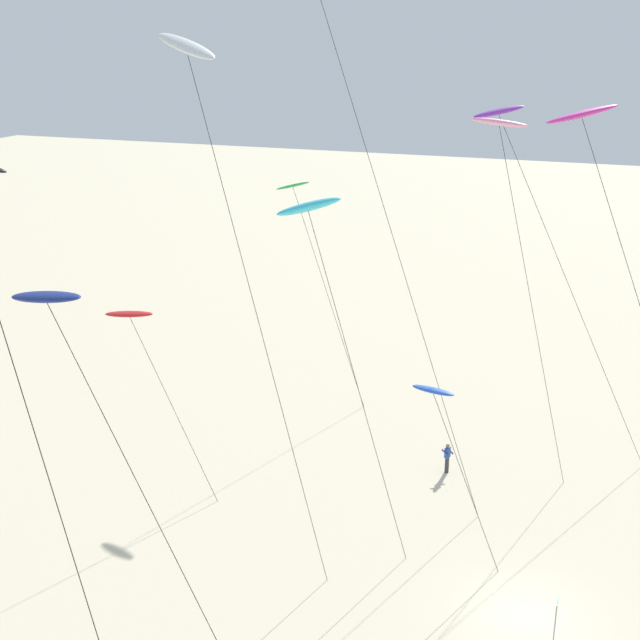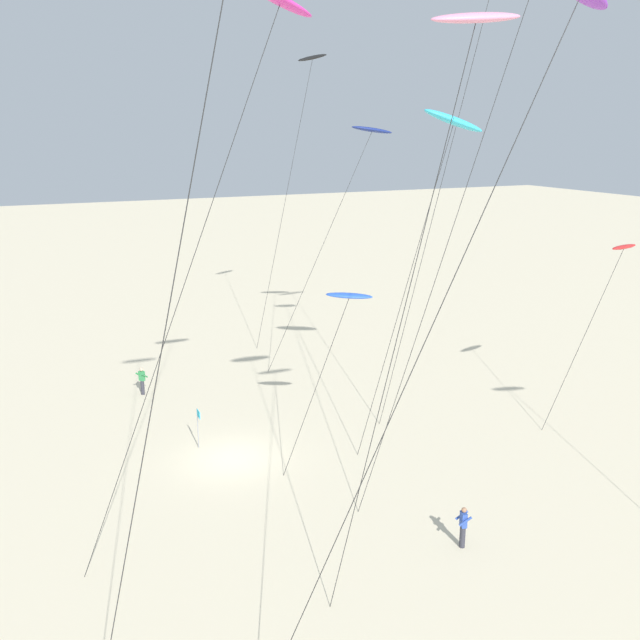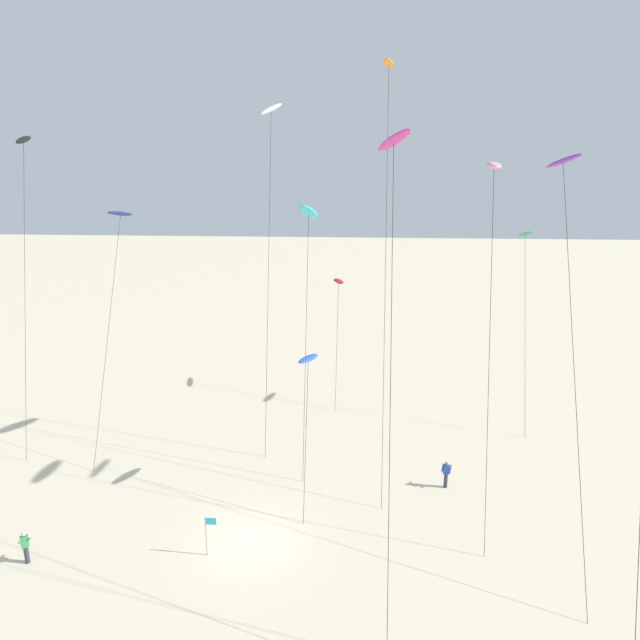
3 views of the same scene
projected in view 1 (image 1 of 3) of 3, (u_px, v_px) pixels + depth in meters
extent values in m
plane|color=beige|center=(527.00, 615.00, 35.00)|extent=(260.00, 260.00, 0.00)
ellipsoid|color=#D8339E|center=(582.00, 114.00, 34.71)|extent=(1.64, 2.94, 0.98)
ellipsoid|color=#33BFE0|center=(308.00, 207.00, 35.26)|extent=(1.35, 3.17, 1.37)
cylinder|color=#262626|center=(359.00, 392.00, 37.02)|extent=(0.03, 4.68, 15.51)
ellipsoid|color=pink|center=(499.00, 122.00, 40.82)|extent=(1.18, 2.91, 0.60)
cylinder|color=#262626|center=(533.00, 313.00, 43.02)|extent=(0.03, 4.59, 18.25)
ellipsoid|color=white|center=(186.00, 46.00, 32.05)|extent=(1.62, 3.07, 1.37)
cylinder|color=#262626|center=(262.00, 334.00, 34.64)|extent=(0.04, 5.68, 21.84)
cylinder|color=#262626|center=(82.00, 585.00, 20.60)|extent=(0.03, 4.49, 19.89)
ellipsoid|color=navy|center=(46.00, 297.00, 24.70)|extent=(1.22, 2.85, 0.67)
cylinder|color=#262626|center=(173.00, 554.00, 25.93)|extent=(0.04, 7.40, 15.17)
ellipsoid|color=purple|center=(499.00, 112.00, 43.98)|extent=(1.33, 2.66, 0.95)
cylinder|color=#262626|center=(573.00, 295.00, 45.46)|extent=(0.04, 9.06, 18.47)
ellipsoid|color=red|center=(129.00, 314.00, 41.85)|extent=(1.27, 2.44, 0.34)
cylinder|color=#262626|center=(174.00, 410.00, 42.64)|extent=(0.03, 4.43, 9.36)
ellipsoid|color=green|center=(293.00, 186.00, 51.44)|extent=(0.70, 2.14, 0.77)
cylinder|color=#262626|center=(329.00, 300.00, 52.86)|extent=(0.03, 4.71, 13.63)
cylinder|color=#262626|center=(403.00, 271.00, 39.59)|extent=(0.04, 8.34, 24.05)
ellipsoid|color=blue|center=(433.00, 390.00, 36.27)|extent=(1.29, 2.16, 0.40)
cylinder|color=#262626|center=(466.00, 484.00, 37.04)|extent=(0.03, 3.29, 8.06)
cylinder|color=#33333D|center=(447.00, 465.00, 46.13)|extent=(0.22, 0.22, 0.88)
cube|color=#2D4CA5|center=(447.00, 452.00, 45.90)|extent=(0.38, 0.29, 0.58)
sphere|color=#9E7051|center=(448.00, 446.00, 45.77)|extent=(0.20, 0.20, 0.20)
cylinder|color=#2D4CA5|center=(450.00, 450.00, 46.05)|extent=(0.23, 0.51, 0.39)
cylinder|color=#2D4CA5|center=(445.00, 453.00, 45.72)|extent=(0.23, 0.51, 0.39)
cylinder|color=gray|center=(555.00, 628.00, 32.60)|extent=(0.05, 0.05, 2.10)
cube|color=#33BFE0|center=(557.00, 605.00, 32.58)|extent=(0.52, 0.03, 0.36)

